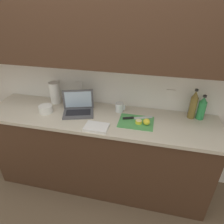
{
  "coord_description": "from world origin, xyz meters",
  "views": [
    {
      "loc": [
        0.53,
        -1.67,
        2.0
      ],
      "look_at": [
        0.15,
        -0.01,
        1.02
      ],
      "focal_mm": 32.0,
      "sensor_mm": 36.0,
      "label": 1
    }
  ],
  "objects_px": {
    "laptop": "(78,107)",
    "cutting_board": "(136,122)",
    "knife": "(132,118)",
    "lemon_half_cut": "(139,122)",
    "bottle_oil_tall": "(202,108)",
    "measuring_cup": "(119,107)",
    "lemon_whole_beside": "(147,122)",
    "bowl_white": "(46,109)",
    "bottle_green_soda": "(193,105)",
    "paper_towel_roll": "(55,93)"
  },
  "relations": [
    {
      "from": "lemon_whole_beside",
      "to": "paper_towel_roll",
      "type": "xyz_separation_m",
      "value": [
        -1.06,
        0.25,
        0.08
      ]
    },
    {
      "from": "cutting_board",
      "to": "lemon_half_cut",
      "type": "bearing_deg",
      "value": -41.39
    },
    {
      "from": "knife",
      "to": "bowl_white",
      "type": "bearing_deg",
      "value": 162.78
    },
    {
      "from": "measuring_cup",
      "to": "bowl_white",
      "type": "xyz_separation_m",
      "value": [
        -0.75,
        -0.19,
        -0.01
      ]
    },
    {
      "from": "lemon_whole_beside",
      "to": "bottle_green_soda",
      "type": "height_order",
      "value": "bottle_green_soda"
    },
    {
      "from": "cutting_board",
      "to": "lemon_half_cut",
      "type": "distance_m",
      "value": 0.04
    },
    {
      "from": "laptop",
      "to": "lemon_whole_beside",
      "type": "height_order",
      "value": "laptop"
    },
    {
      "from": "cutting_board",
      "to": "bowl_white",
      "type": "relative_size",
      "value": 2.34
    },
    {
      "from": "cutting_board",
      "to": "paper_towel_roll",
      "type": "xyz_separation_m",
      "value": [
        -0.96,
        0.22,
        0.12
      ]
    },
    {
      "from": "bowl_white",
      "to": "measuring_cup",
      "type": "bearing_deg",
      "value": 14.28
    },
    {
      "from": "lemon_whole_beside",
      "to": "measuring_cup",
      "type": "height_order",
      "value": "measuring_cup"
    },
    {
      "from": "laptop",
      "to": "paper_towel_roll",
      "type": "xyz_separation_m",
      "value": [
        -0.34,
        0.16,
        0.07
      ]
    },
    {
      "from": "cutting_board",
      "to": "bottle_green_soda",
      "type": "relative_size",
      "value": 1.08
    },
    {
      "from": "paper_towel_roll",
      "to": "bowl_white",
      "type": "bearing_deg",
      "value": -89.55
    },
    {
      "from": "lemon_whole_beside",
      "to": "bowl_white",
      "type": "distance_m",
      "value": 1.06
    },
    {
      "from": "lemon_half_cut",
      "to": "bottle_oil_tall",
      "type": "height_order",
      "value": "bottle_oil_tall"
    },
    {
      "from": "bottle_green_soda",
      "to": "paper_towel_roll",
      "type": "xyz_separation_m",
      "value": [
        -1.48,
        0.01,
        -0.02
      ]
    },
    {
      "from": "lemon_whole_beside",
      "to": "bottle_green_soda",
      "type": "bearing_deg",
      "value": 29.82
    },
    {
      "from": "laptop",
      "to": "bottle_green_soda",
      "type": "bearing_deg",
      "value": -10.36
    },
    {
      "from": "lemon_half_cut",
      "to": "measuring_cup",
      "type": "xyz_separation_m",
      "value": [
        -0.23,
        0.2,
        0.02
      ]
    },
    {
      "from": "knife",
      "to": "lemon_whole_beside",
      "type": "relative_size",
      "value": 4.59
    },
    {
      "from": "bottle_oil_tall",
      "to": "measuring_cup",
      "type": "distance_m",
      "value": 0.82
    },
    {
      "from": "lemon_half_cut",
      "to": "lemon_whole_beside",
      "type": "relative_size",
      "value": 0.96
    },
    {
      "from": "lemon_whole_beside",
      "to": "knife",
      "type": "bearing_deg",
      "value": 152.05
    },
    {
      "from": "bottle_oil_tall",
      "to": "measuring_cup",
      "type": "height_order",
      "value": "bottle_oil_tall"
    },
    {
      "from": "laptop",
      "to": "cutting_board",
      "type": "height_order",
      "value": "laptop"
    },
    {
      "from": "laptop",
      "to": "bowl_white",
      "type": "bearing_deg",
      "value": 174.99
    },
    {
      "from": "lemon_half_cut",
      "to": "bottle_oil_tall",
      "type": "bearing_deg",
      "value": 22.13
    },
    {
      "from": "bottle_green_soda",
      "to": "bottle_oil_tall",
      "type": "xyz_separation_m",
      "value": [
        0.08,
        0.0,
        -0.03
      ]
    },
    {
      "from": "cutting_board",
      "to": "lemon_half_cut",
      "type": "height_order",
      "value": "lemon_half_cut"
    },
    {
      "from": "bottle_green_soda",
      "to": "bottle_oil_tall",
      "type": "height_order",
      "value": "bottle_green_soda"
    },
    {
      "from": "knife",
      "to": "lemon_half_cut",
      "type": "relative_size",
      "value": 4.77
    },
    {
      "from": "knife",
      "to": "lemon_half_cut",
      "type": "height_order",
      "value": "lemon_half_cut"
    },
    {
      "from": "lemon_whole_beside",
      "to": "measuring_cup",
      "type": "xyz_separation_m",
      "value": [
        -0.3,
        0.21,
        0.01
      ]
    },
    {
      "from": "bottle_oil_tall",
      "to": "measuring_cup",
      "type": "xyz_separation_m",
      "value": [
        -0.81,
        -0.04,
        -0.07
      ]
    },
    {
      "from": "cutting_board",
      "to": "lemon_whole_beside",
      "type": "bearing_deg",
      "value": -16.51
    },
    {
      "from": "bottle_green_soda",
      "to": "paper_towel_roll",
      "type": "relative_size",
      "value": 1.28
    },
    {
      "from": "bottle_green_soda",
      "to": "bowl_white",
      "type": "relative_size",
      "value": 2.17
    },
    {
      "from": "lemon_half_cut",
      "to": "paper_towel_roll",
      "type": "bearing_deg",
      "value": 166.06
    },
    {
      "from": "paper_towel_roll",
      "to": "cutting_board",
      "type": "bearing_deg",
      "value": -12.99
    },
    {
      "from": "laptop",
      "to": "cutting_board",
      "type": "bearing_deg",
      "value": -23.72
    },
    {
      "from": "lemon_whole_beside",
      "to": "laptop",
      "type": "bearing_deg",
      "value": 172.66
    },
    {
      "from": "cutting_board",
      "to": "bottle_green_soda",
      "type": "height_order",
      "value": "bottle_green_soda"
    },
    {
      "from": "cutting_board",
      "to": "lemon_half_cut",
      "type": "xyz_separation_m",
      "value": [
        0.03,
        -0.02,
        0.02
      ]
    },
    {
      "from": "laptop",
      "to": "bottle_green_soda",
      "type": "xyz_separation_m",
      "value": [
        1.15,
        0.15,
        0.09
      ]
    },
    {
      "from": "bottle_green_soda",
      "to": "measuring_cup",
      "type": "height_order",
      "value": "bottle_green_soda"
    },
    {
      "from": "laptop",
      "to": "knife",
      "type": "relative_size",
      "value": 1.25
    },
    {
      "from": "measuring_cup",
      "to": "bowl_white",
      "type": "height_order",
      "value": "measuring_cup"
    },
    {
      "from": "laptop",
      "to": "bottle_oil_tall",
      "type": "height_order",
      "value": "bottle_oil_tall"
    },
    {
      "from": "cutting_board",
      "to": "knife",
      "type": "distance_m",
      "value": 0.07
    }
  ]
}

